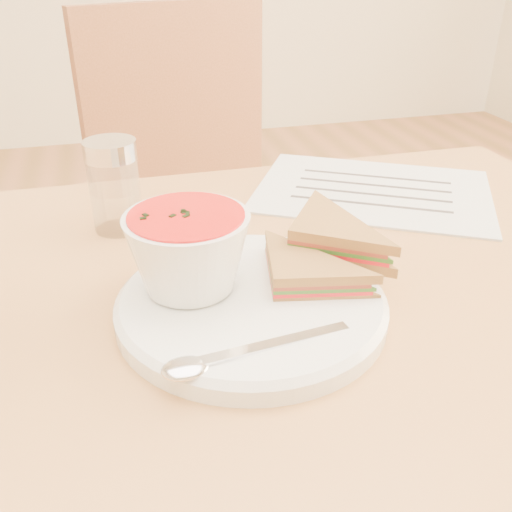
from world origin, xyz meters
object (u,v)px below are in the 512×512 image
object	(u,v)px
chair_far	(223,247)
condiment_shaker	(115,186)
plate	(251,306)
soup_bowl	(189,255)

from	to	relation	value
chair_far	condiment_shaker	bearing A→B (deg)	45.49
plate	condiment_shaker	bearing A→B (deg)	116.59
soup_bowl	condiment_shaker	world-z (taller)	condiment_shaker
chair_far	condiment_shaker	distance (m)	0.57
condiment_shaker	chair_far	bearing A→B (deg)	62.72
plate	chair_far	bearing A→B (deg)	80.72
chair_far	condiment_shaker	xyz separation A→B (m)	(-0.21, -0.42, 0.33)
chair_far	plate	xyz separation A→B (m)	(-0.10, -0.64, 0.28)
soup_bowl	condiment_shaker	distance (m)	0.20
soup_bowl	plate	bearing A→B (deg)	-27.22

